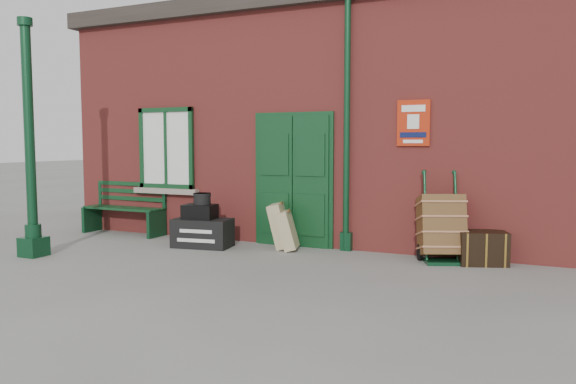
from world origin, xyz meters
The scene contains 11 objects.
ground centered at (0.00, 0.00, 0.00)m, with size 80.00×80.00×0.00m, color gray.
station_building centered at (0.00, 3.49, 2.16)m, with size 10.30×4.30×4.36m.
canopy_column centered at (-3.60, -1.00, 1.41)m, with size 0.34×0.34×3.61m.
bench centered at (-3.77, 1.33, 0.52)m, with size 1.68×0.56×1.03m.
houdini_trunk centered at (-1.65, 0.74, 0.24)m, with size 0.96×0.53×0.48m, color black.
strongbox centered at (-1.70, 0.74, 0.60)m, with size 0.53×0.38×0.24m, color black.
hatbox centered at (-1.67, 0.77, 0.81)m, with size 0.29×0.29×0.19m, color black.
suitcase_back centered at (-0.42, 1.18, 0.38)m, with size 0.21×0.52×0.73m, color tan.
suitcase_front centered at (-0.24, 1.08, 0.33)m, with size 0.19×0.47×0.63m, color tan.
porter_trolley centered at (2.19, 1.23, 0.51)m, with size 0.85×0.87×1.31m.
dark_trunk centered at (2.77, 1.25, 0.24)m, with size 0.67×0.44×0.48m, color black.
Camera 1 is at (3.52, -7.16, 1.75)m, focal length 35.00 mm.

